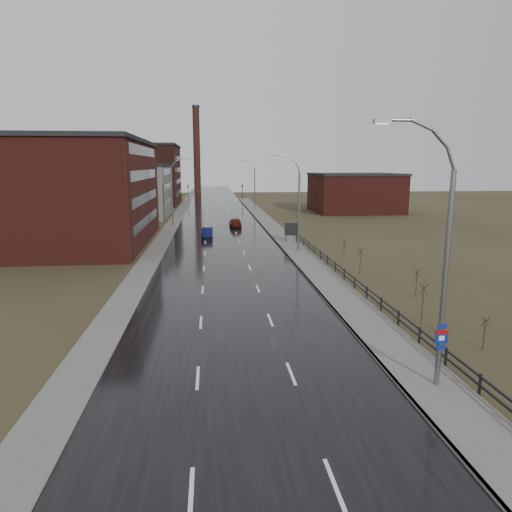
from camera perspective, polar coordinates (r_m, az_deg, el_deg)
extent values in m
plane|color=#2D2819|center=(19.65, -0.46, -19.97)|extent=(320.00, 320.00, 0.00)
cube|color=black|center=(77.42, -4.53, 3.69)|extent=(14.00, 300.00, 0.06)
cube|color=#595651|center=(53.67, 5.28, 0.37)|extent=(3.20, 180.00, 0.18)
cube|color=slate|center=(53.40, 3.68, 0.35)|extent=(0.16, 180.00, 0.18)
cube|color=#595651|center=(77.69, -10.60, 3.59)|extent=(2.40, 260.00, 0.12)
cube|color=#471914|center=(64.84, -23.36, 7.10)|extent=(22.00, 28.00, 13.00)
cube|color=black|center=(64.81, -23.83, 13.05)|extent=(22.44, 28.56, 0.50)
cube|color=black|center=(62.73, -13.48, 4.38)|extent=(0.06, 22.40, 1.20)
cube|color=black|center=(62.46, -13.61, 7.11)|extent=(0.06, 22.40, 1.20)
cube|color=black|center=(62.33, -13.74, 9.86)|extent=(0.06, 22.40, 1.20)
cube|color=black|center=(62.34, -13.87, 12.62)|extent=(0.06, 22.40, 1.20)
cube|color=slate|center=(96.29, -15.69, 7.77)|extent=(16.00, 20.00, 10.00)
cube|color=black|center=(96.15, -15.86, 10.89)|extent=(16.32, 20.40, 0.50)
cube|color=black|center=(95.38, -10.87, 6.75)|extent=(0.06, 16.00, 1.20)
cube|color=black|center=(95.20, -10.93, 8.55)|extent=(0.06, 16.00, 1.20)
cube|color=black|center=(95.12, -11.00, 10.35)|extent=(0.06, 16.00, 1.20)
cube|color=#331611|center=(126.60, -15.69, 9.64)|extent=(26.00, 24.00, 15.00)
cube|color=black|center=(126.67, -15.88, 13.14)|extent=(26.52, 24.48, 0.50)
cube|color=black|center=(125.23, -9.67, 7.82)|extent=(0.06, 19.20, 1.20)
cube|color=black|center=(125.09, -9.71, 9.19)|extent=(0.06, 19.20, 1.20)
cube|color=black|center=(125.03, -9.76, 10.57)|extent=(0.06, 19.20, 1.20)
cube|color=black|center=(125.03, -9.80, 11.94)|extent=(0.06, 19.20, 1.20)
cube|color=#471914|center=(103.92, 12.26, 7.60)|extent=(18.00, 16.00, 8.00)
cube|color=black|center=(103.75, 12.36, 9.94)|extent=(18.36, 16.32, 0.50)
cylinder|color=#331611|center=(166.86, -7.42, 12.83)|extent=(2.40, 2.40, 30.00)
cylinder|color=black|center=(168.00, -7.55, 18.05)|extent=(2.70, 2.70, 0.80)
cylinder|color=slate|center=(22.01, 22.50, -3.25)|extent=(0.24, 0.24, 10.00)
cylinder|color=slate|center=(21.30, 23.16, 11.12)|extent=(0.57, 0.14, 1.12)
cylinder|color=slate|center=(21.07, 22.00, 13.44)|extent=(0.91, 0.14, 0.91)
cylinder|color=slate|center=(20.75, 20.05, 15.13)|extent=(1.12, 0.14, 0.57)
cylinder|color=slate|center=(20.37, 17.55, 15.90)|extent=(1.15, 0.14, 0.14)
cube|color=slate|center=(20.09, 15.49, 15.94)|extent=(0.70, 0.28, 0.18)
cube|color=silver|center=(20.09, 15.48, 15.66)|extent=(0.50, 0.20, 0.04)
cube|color=navy|center=(22.45, 22.27, -8.15)|extent=(0.45, 0.04, 0.22)
cube|color=navy|center=(22.61, 22.18, -9.35)|extent=(0.60, 0.04, 0.65)
cube|color=maroon|center=(22.52, 22.23, -8.81)|extent=(0.60, 0.04, 0.20)
cube|color=navy|center=(22.78, 22.08, -10.53)|extent=(0.45, 0.04, 0.22)
cube|color=silver|center=(22.61, 22.19, -9.48)|extent=(0.26, 0.02, 0.22)
cylinder|color=slate|center=(54.01, 5.38, 5.44)|extent=(0.24, 0.24, 9.50)
cylinder|color=slate|center=(53.70, 5.30, 10.92)|extent=(0.51, 0.14, 0.98)
cylinder|color=slate|center=(53.61, 4.80, 11.69)|extent=(0.81, 0.14, 0.81)
cylinder|color=slate|center=(53.50, 4.04, 12.21)|extent=(0.98, 0.14, 0.51)
cylinder|color=slate|center=(53.36, 3.13, 12.40)|extent=(1.01, 0.14, 0.14)
cube|color=slate|center=(53.26, 2.38, 12.36)|extent=(0.70, 0.28, 0.18)
cube|color=silver|center=(53.26, 2.38, 12.25)|extent=(0.50, 0.20, 0.04)
cylinder|color=slate|center=(79.19, -10.46, 7.15)|extent=(0.24, 0.24, 9.50)
cylinder|color=slate|center=(78.99, -10.47, 10.88)|extent=(0.51, 0.14, 0.98)
cylinder|color=slate|center=(78.95, -10.14, 11.41)|extent=(0.81, 0.14, 0.81)
cylinder|color=slate|center=(78.90, -9.62, 11.77)|extent=(0.98, 0.14, 0.51)
cylinder|color=slate|center=(78.86, -9.00, 11.91)|extent=(1.01, 0.14, 0.14)
cube|color=slate|center=(78.82, -8.49, 11.89)|extent=(0.70, 0.28, 0.18)
cube|color=silver|center=(78.82, -8.49, 11.82)|extent=(0.50, 0.20, 0.04)
cylinder|color=slate|center=(107.37, -0.17, 8.37)|extent=(0.24, 0.24, 9.50)
cylinder|color=slate|center=(107.21, -0.26, 11.12)|extent=(0.51, 0.14, 0.98)
cylinder|color=slate|center=(107.17, -0.52, 11.50)|extent=(0.81, 0.14, 0.81)
cylinder|color=slate|center=(107.11, -0.91, 11.75)|extent=(0.98, 0.14, 0.51)
cylinder|color=slate|center=(107.05, -1.37, 11.84)|extent=(1.01, 0.14, 0.14)
cube|color=slate|center=(106.99, -1.75, 11.81)|extent=(0.70, 0.28, 0.18)
cube|color=silver|center=(106.99, -1.75, 11.76)|extent=(0.50, 0.20, 0.04)
cube|color=black|center=(23.39, 26.18, -14.30)|extent=(0.10, 0.10, 1.10)
cube|color=black|center=(25.74, 22.64, -11.64)|extent=(0.10, 0.10, 1.10)
cube|color=black|center=(28.21, 19.75, -9.40)|extent=(0.10, 0.10, 1.10)
cube|color=black|center=(30.78, 17.37, -7.52)|extent=(0.10, 0.10, 1.10)
cube|color=black|center=(33.41, 15.37, -5.91)|extent=(0.10, 0.10, 1.10)
cube|color=black|center=(36.11, 13.68, -4.54)|extent=(0.10, 0.10, 1.10)
cube|color=black|center=(38.85, 12.23, -3.36)|extent=(0.10, 0.10, 1.10)
cube|color=black|center=(41.63, 10.97, -2.33)|extent=(0.10, 0.10, 1.10)
cube|color=black|center=(44.43, 9.88, -1.43)|extent=(0.10, 0.10, 1.10)
cube|color=black|center=(47.26, 8.91, -0.64)|extent=(0.10, 0.10, 1.10)
cube|color=black|center=(50.11, 8.06, 0.07)|extent=(0.10, 0.10, 1.10)
cube|color=black|center=(52.97, 7.30, 0.69)|extent=(0.10, 0.10, 1.10)
cube|color=black|center=(55.85, 6.61, 1.26)|extent=(0.10, 0.10, 1.10)
cube|color=black|center=(58.75, 5.99, 1.76)|extent=(0.10, 0.10, 1.10)
cube|color=black|center=(61.65, 5.44, 2.22)|extent=(0.10, 0.10, 1.10)
cube|color=black|center=(38.29, 12.48, -2.97)|extent=(0.08, 53.00, 0.10)
cube|color=black|center=(38.39, 12.46, -3.54)|extent=(0.08, 53.00, 0.10)
cylinder|color=#382D23|center=(28.87, 26.59, -9.12)|extent=(0.08, 0.08, 1.44)
cylinder|color=#382D23|center=(28.61, 26.84, -7.35)|extent=(0.04, 0.49, 0.57)
cylinder|color=#382D23|center=(28.63, 26.73, -7.33)|extent=(0.47, 0.19, 0.58)
cylinder|color=#382D23|center=(28.58, 26.66, -7.35)|extent=(0.28, 0.42, 0.59)
cylinder|color=#382D23|center=(28.54, 26.72, -7.38)|extent=(0.28, 0.42, 0.59)
cylinder|color=#382D23|center=(28.55, 26.84, -7.38)|extent=(0.47, 0.19, 0.58)
cylinder|color=#382D23|center=(31.88, 20.08, -6.16)|extent=(0.08, 0.08, 2.04)
cylinder|color=#382D23|center=(31.54, 20.33, -3.86)|extent=(0.04, 0.68, 0.80)
cylinder|color=#382D23|center=(31.57, 20.23, -3.84)|extent=(0.65, 0.25, 0.81)
cylinder|color=#382D23|center=(31.53, 20.15, -3.85)|extent=(0.38, 0.58, 0.82)
cylinder|color=#382D23|center=(31.48, 20.20, -3.88)|extent=(0.38, 0.58, 0.82)
cylinder|color=#382D23|center=(31.49, 20.31, -3.88)|extent=(0.65, 0.25, 0.81)
cylinder|color=#382D23|center=(37.84, 19.40, -3.64)|extent=(0.08, 0.08, 1.74)
cylinder|color=#382D23|center=(37.60, 19.58, -1.97)|extent=(0.04, 0.59, 0.69)
cylinder|color=#382D23|center=(37.62, 19.50, -1.96)|extent=(0.56, 0.22, 0.70)
cylinder|color=#382D23|center=(37.59, 19.44, -1.96)|extent=(0.33, 0.50, 0.71)
cylinder|color=#382D23|center=(37.53, 19.47, -1.98)|extent=(0.33, 0.50, 0.71)
cylinder|color=#382D23|center=(37.54, 19.56, -1.99)|extent=(0.56, 0.22, 0.70)
cylinder|color=#382D23|center=(44.16, 12.89, -1.08)|extent=(0.08, 0.08, 1.93)
cylinder|color=#382D23|center=(43.93, 13.02, 0.52)|extent=(0.04, 0.65, 0.76)
cylinder|color=#382D23|center=(43.96, 12.96, 0.53)|extent=(0.61, 0.24, 0.77)
cylinder|color=#382D23|center=(43.93, 12.90, 0.52)|extent=(0.37, 0.55, 0.78)
cylinder|color=#382D23|center=(43.87, 12.92, 0.51)|extent=(0.37, 0.55, 0.78)
cylinder|color=#382D23|center=(43.87, 13.00, 0.51)|extent=(0.61, 0.24, 0.77)
cylinder|color=#382D23|center=(52.58, 10.95, 0.65)|extent=(0.08, 0.08, 1.38)
cylinder|color=#382D23|center=(52.44, 11.04, 1.62)|extent=(0.04, 0.47, 0.55)
cylinder|color=#382D23|center=(52.47, 10.99, 1.63)|extent=(0.45, 0.18, 0.56)
cylinder|color=#382D23|center=(52.44, 10.94, 1.63)|extent=(0.27, 0.40, 0.57)
cylinder|color=#382D23|center=(52.38, 10.96, 1.62)|extent=(0.27, 0.40, 0.57)
cylinder|color=#382D23|center=(52.38, 11.02, 1.61)|extent=(0.45, 0.18, 0.56)
cube|color=black|center=(60.67, 3.77, 2.44)|extent=(0.10, 0.10, 1.80)
cube|color=black|center=(60.92, 5.10, 2.45)|extent=(0.10, 0.10, 1.80)
cube|color=silver|center=(60.60, 4.46, 3.36)|extent=(1.79, 0.08, 1.58)
cube|color=black|center=(60.55, 4.47, 3.36)|extent=(1.89, 0.04, 1.68)
cylinder|color=black|center=(137.10, -8.48, 7.97)|extent=(0.16, 0.16, 5.20)
imported|color=black|center=(136.99, -8.50, 8.87)|extent=(0.58, 2.73, 1.10)
sphere|color=#FF190C|center=(136.83, -8.51, 9.00)|extent=(0.18, 0.18, 0.18)
cylinder|color=black|center=(137.27, -1.72, 8.10)|extent=(0.16, 0.16, 5.20)
imported|color=black|center=(137.17, -1.73, 8.99)|extent=(0.58, 2.73, 1.10)
sphere|color=#FF190C|center=(137.01, -1.73, 9.11)|extent=(0.18, 0.18, 0.18)
imported|color=#0C0E3C|center=(65.12, -6.11, 2.85)|extent=(1.70, 4.44, 1.45)
imported|color=#50140D|center=(76.39, -2.59, 4.19)|extent=(2.00, 4.68, 1.58)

